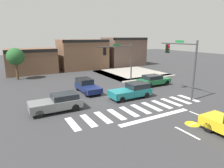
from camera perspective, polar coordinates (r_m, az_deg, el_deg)
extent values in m
plane|color=#353538|center=(20.87, 0.87, -3.46)|extent=(120.00, 120.00, 0.00)
cube|color=silver|center=(14.67, -11.52, -11.44)|extent=(0.54, 2.51, 0.01)
cube|color=silver|center=(15.04, -6.97, -10.60)|extent=(0.54, 2.51, 0.01)
cube|color=silver|center=(15.50, -2.69, -9.74)|extent=(0.54, 2.51, 0.01)
cube|color=silver|center=(16.04, 1.30, -8.89)|extent=(0.54, 2.51, 0.01)
cube|color=silver|center=(16.66, 5.00, -8.06)|extent=(0.54, 2.51, 0.01)
cube|color=silver|center=(17.34, 8.41, -7.26)|extent=(0.54, 2.51, 0.01)
cube|color=silver|center=(18.08, 11.53, -6.50)|extent=(0.54, 2.51, 0.01)
cube|color=silver|center=(18.87, 14.40, -5.79)|extent=(0.54, 2.51, 0.01)
cube|color=silver|center=(19.71, 17.02, -5.12)|extent=(0.54, 2.51, 0.01)
cube|color=silver|center=(20.59, 19.42, -4.50)|extent=(0.54, 2.51, 0.01)
cube|color=silver|center=(21.50, 21.61, -3.93)|extent=(0.54, 2.51, 0.01)
cube|color=white|center=(15.93, 12.84, -9.42)|extent=(6.80, 0.50, 0.01)
cube|color=white|center=(14.08, 21.20, -13.26)|extent=(0.16, 2.00, 0.01)
cylinder|color=yellow|center=(15.50, 22.51, -10.84)|extent=(1.03, 1.03, 0.01)
cylinder|color=white|center=(15.33, 21.96, -11.05)|extent=(0.16, 0.16, 0.00)
cylinder|color=white|center=(15.67, 23.05, -10.61)|extent=(0.16, 0.16, 0.00)
cube|color=white|center=(15.50, 22.51, -10.83)|extent=(0.46, 0.04, 0.00)
cube|color=#9E998E|center=(30.04, 10.81, 1.80)|extent=(10.00, 1.60, 0.15)
cube|color=#9E998E|center=(31.60, -0.68, 2.63)|extent=(1.60, 10.00, 0.15)
cube|color=#9E998E|center=(33.77, 5.60, 3.29)|extent=(10.00, 10.00, 0.15)
cube|color=brown|center=(36.30, -22.75, 6.26)|extent=(8.11, 5.21, 4.20)
cube|color=black|center=(33.76, -22.54, 8.96)|extent=(8.11, 0.50, 0.50)
cube|color=brown|center=(38.66, -8.67, 8.65)|extent=(8.90, 5.62, 5.66)
cube|color=black|center=(36.09, -7.32, 12.44)|extent=(8.90, 0.50, 0.50)
cube|color=brown|center=(43.27, 3.38, 9.54)|extent=(8.08, 6.26, 6.00)
cube|color=black|center=(40.72, 5.71, 13.11)|extent=(8.08, 0.50, 0.50)
cylinder|color=#383A3D|center=(27.73, 5.71, 6.40)|extent=(0.18, 0.18, 5.31)
cylinder|color=#383A3D|center=(26.08, 0.85, 10.94)|extent=(5.41, 0.12, 0.12)
cube|color=black|center=(25.38, -2.22, 9.55)|extent=(0.32, 0.32, 0.95)
sphere|color=red|center=(25.43, -1.88, 10.23)|extent=(0.22, 0.22, 0.22)
sphere|color=#4C330C|center=(25.45, -1.87, 9.57)|extent=(0.22, 0.22, 0.22)
sphere|color=#0C3814|center=(25.48, -1.87, 8.91)|extent=(0.22, 0.22, 0.22)
cube|color=#197233|center=(26.20, 1.37, 11.43)|extent=(1.10, 0.03, 0.24)
cylinder|color=#383A3D|center=(20.35, 23.10, 3.46)|extent=(0.18, 0.18, 5.85)
cylinder|color=#383A3D|center=(21.61, 18.76, 11.20)|extent=(0.12, 4.71, 0.12)
cube|color=black|center=(22.58, 16.06, 10.01)|extent=(0.32, 0.32, 0.95)
sphere|color=red|center=(22.45, 16.42, 10.72)|extent=(0.22, 0.22, 0.22)
sphere|color=#4C330C|center=(22.46, 16.37, 9.97)|extent=(0.22, 0.22, 0.22)
sphere|color=#0C3814|center=(22.48, 16.31, 9.22)|extent=(0.22, 0.22, 0.22)
cube|color=#197233|center=(21.45, 19.28, 11.74)|extent=(0.03, 1.10, 0.24)
cube|color=slate|center=(17.09, -16.31, -5.70)|extent=(4.26, 1.86, 0.70)
cube|color=black|center=(17.09, -13.82, -3.49)|extent=(2.11, 1.64, 0.46)
cylinder|color=black|center=(16.21, -20.58, -8.32)|extent=(0.66, 0.22, 0.66)
cylinder|color=black|center=(17.74, -21.43, -6.49)|extent=(0.66, 0.22, 0.66)
cylinder|color=black|center=(16.80, -10.75, -6.87)|extent=(0.66, 0.22, 0.66)
cylinder|color=black|center=(18.28, -12.41, -5.23)|extent=(0.66, 0.22, 0.66)
cube|color=#196B70|center=(19.99, 5.34, -2.47)|extent=(4.37, 1.84, 0.67)
cube|color=black|center=(20.38, 7.63, -0.44)|extent=(2.14, 1.62, 0.55)
cylinder|color=black|center=(18.65, 2.94, -4.61)|extent=(0.62, 0.22, 0.62)
cylinder|color=black|center=(19.97, 0.47, -3.34)|extent=(0.62, 0.22, 0.62)
cylinder|color=black|center=(20.32, 10.08, -3.25)|extent=(0.62, 0.22, 0.62)
cylinder|color=black|center=(21.54, 7.36, -2.17)|extent=(0.62, 0.22, 0.62)
cube|color=#1E6638|center=(25.67, 12.23, 0.91)|extent=(4.25, 1.88, 0.57)
cube|color=black|center=(25.36, 11.77, 2.01)|extent=(2.15, 1.66, 0.49)
cylinder|color=black|center=(27.27, 13.34, 1.07)|extent=(0.72, 0.22, 0.72)
cylinder|color=black|center=(26.11, 15.79, 0.36)|extent=(0.72, 0.22, 0.72)
cylinder|color=black|center=(25.44, 8.52, 0.39)|extent=(0.72, 0.22, 0.72)
cylinder|color=black|center=(24.19, 10.92, -0.41)|extent=(0.72, 0.22, 0.72)
cube|color=#141E4C|center=(22.06, -7.12, -1.06)|extent=(1.71, 4.25, 0.56)
cube|color=black|center=(22.85, -8.14, 0.90)|extent=(1.51, 2.20, 0.58)
cylinder|color=black|center=(21.14, -3.75, -2.34)|extent=(0.22, 0.65, 0.65)
cylinder|color=black|center=(20.57, -7.50, -2.89)|extent=(0.22, 0.65, 0.65)
cylinder|color=black|center=(23.69, -6.77, -0.63)|extent=(0.22, 0.65, 0.65)
cylinder|color=black|center=(23.19, -10.17, -1.08)|extent=(0.22, 0.65, 0.65)
cylinder|color=black|center=(14.61, 26.49, -11.36)|extent=(0.22, 0.67, 0.67)
cylinder|color=black|center=(15.90, 29.86, -9.75)|extent=(0.22, 0.67, 0.67)
cylinder|color=#4C3823|center=(31.64, -26.19, 3.66)|extent=(0.36, 0.36, 2.80)
sphere|color=#235628|center=(31.40, -26.58, 7.25)|extent=(2.46, 2.46, 2.46)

